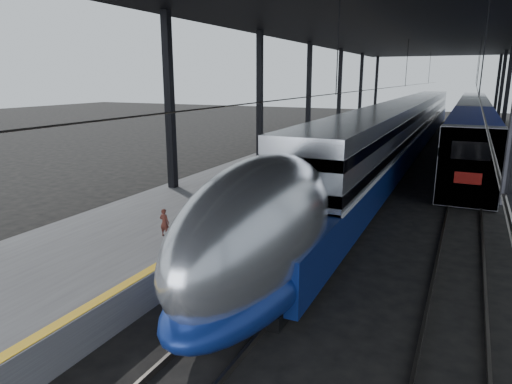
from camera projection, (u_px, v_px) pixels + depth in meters
The scene contains 8 objects.
ground at pixel (231, 264), 15.38m from camera, with size 160.00×160.00×0.00m, color black.
platform at pixel (315, 154), 34.28m from camera, with size 6.00×80.00×1.00m, color #4C4C4F.
yellow_strip at pixel (352, 150), 33.01m from camera, with size 0.30×80.00×0.01m, color gold.
rails at pixel (427, 168), 31.10m from camera, with size 6.52×80.00×0.16m.
canopy at pixel (398, 30), 29.97m from camera, with size 18.00×75.00×9.47m.
tgv_train at pixel (402, 131), 36.43m from camera, with size 2.98×65.20×4.27m.
second_train at pixel (472, 121), 45.20m from camera, with size 2.83×56.05×3.90m.
child at pixel (164, 222), 15.02m from camera, with size 0.34×0.22×0.93m, color #55251C.
Camera 1 is at (6.80, -12.64, 6.10)m, focal length 32.00 mm.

